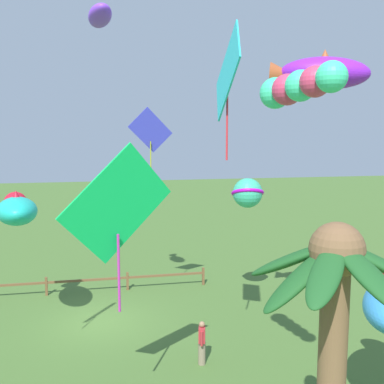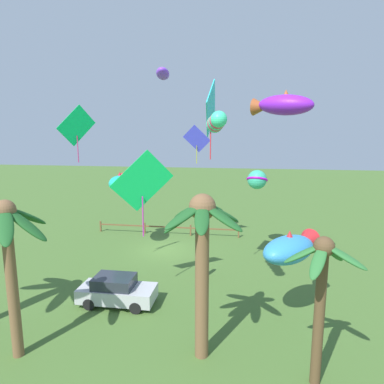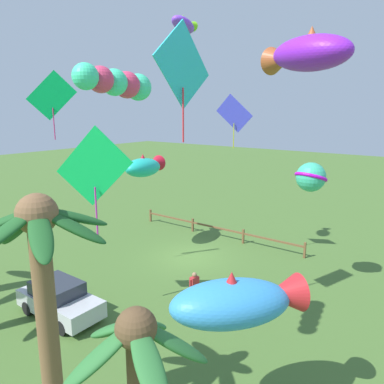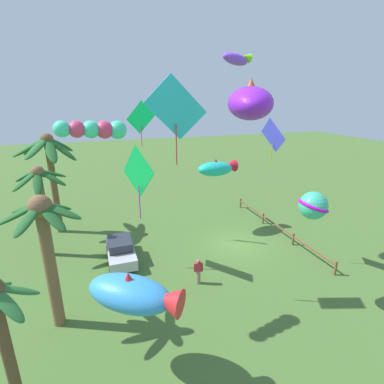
% 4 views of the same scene
% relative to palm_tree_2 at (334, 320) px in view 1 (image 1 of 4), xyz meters
% --- Properties ---
extents(ground_plane, '(120.00, 120.00, 0.00)m').
position_rel_palm_tree_2_xyz_m(ground_plane, '(4.33, -11.79, -4.75)').
color(ground_plane, '#476B2D').
extents(palm_tree_2, '(3.18, 3.50, 6.58)m').
position_rel_palm_tree_2_xyz_m(palm_tree_2, '(0.00, 0.00, 0.00)').
color(palm_tree_2, brown).
rests_on(palm_tree_2, ground).
extents(rail_fence, '(12.39, 0.12, 0.95)m').
position_rel_palm_tree_2_xyz_m(rail_fence, '(4.98, -15.75, -4.14)').
color(rail_fence, brown).
rests_on(rail_fence, ground).
extents(spectator_0, '(0.32, 0.54, 1.59)m').
position_rel_palm_tree_2_xyz_m(spectator_0, '(0.79, -7.47, -3.93)').
color(spectator_0, gray).
rests_on(spectator_0, ground).
extents(kite_diamond_0, '(2.01, 0.45, 2.81)m').
position_rel_palm_tree_2_xyz_m(kite_diamond_0, '(1.98, -12.58, 3.54)').
color(kite_diamond_0, '#4144DE').
extents(kite_diamond_1, '(0.45, 2.98, 4.13)m').
position_rel_palm_tree_2_xyz_m(kite_diamond_1, '(0.33, -6.14, 5.20)').
color(kite_diamond_1, '#2BD0DF').
extents(kite_tube_2, '(1.05, 2.84, 0.85)m').
position_rel_palm_tree_2_xyz_m(kite_tube_2, '(-0.28, -2.51, 4.47)').
color(kite_tube_2, '#3EEBA8').
extents(kite_diamond_4, '(3.09, 1.37, 4.63)m').
position_rel_palm_tree_2_xyz_m(kite_diamond_4, '(3.74, -4.73, 1.48)').
color(kite_diamond_4, '#12DA5E').
extents(kite_fish_6, '(2.14, 3.66, 1.47)m').
position_rel_palm_tree_2_xyz_m(kite_fish_6, '(7.50, -11.52, 0.41)').
color(kite_fish_6, '#1DC1B0').
extents(kite_ball_7, '(1.75, 1.73, 1.37)m').
position_rel_palm_tree_2_xyz_m(kite_ball_7, '(-2.41, -12.20, 0.73)').
color(kite_ball_7, '#39BF93').
extents(kite_fish_8, '(1.11, 2.08, 0.94)m').
position_rel_palm_tree_2_xyz_m(kite_fish_8, '(4.06, -11.03, 7.91)').
color(kite_fish_8, '#883FF2').
extents(kite_fish_9, '(3.69, 2.72, 1.45)m').
position_rel_palm_tree_2_xyz_m(kite_fish_9, '(-3.46, -7.77, 5.54)').
color(kite_fish_9, '#8E20DC').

